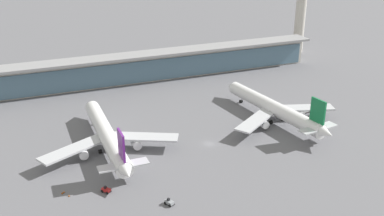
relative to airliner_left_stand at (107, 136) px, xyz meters
name	(u,v)px	position (x,y,z in m)	size (l,w,h in m)	color
ground_plane	(209,144)	(36.20, -9.75, -5.52)	(1200.00, 1200.00, 0.00)	slate
airliner_left_stand	(107,136)	(0.00, 0.00, 0.00)	(50.70, 65.70, 17.55)	white
airliner_centre_stand	(275,109)	(70.33, -0.59, 0.00)	(50.17, 65.80, 17.55)	white
service_truck_near_nose_red	(305,109)	(87.20, 1.58, -3.83)	(7.62, 3.74, 3.10)	#B21E1E
service_truck_under_wing_grey	(169,202)	(9.30, -41.18, -4.65)	(2.79, 3.32, 2.05)	gray
service_truck_mid_apron_red	(106,190)	(-6.58, -27.64, -4.65)	(3.10, 3.30, 2.05)	#B21E1E
terminal_building	(147,66)	(36.20, 69.47, 2.34)	(190.26, 12.80, 15.20)	beige
safety_cone_alpha	(64,192)	(-18.74, -22.98, -5.21)	(0.62, 0.62, 0.70)	orange
safety_cone_bravo	(62,193)	(-19.30, -23.34, -5.21)	(0.62, 0.62, 0.70)	orange
safety_cone_charlie	(69,195)	(-17.58, -25.61, -5.21)	(0.62, 0.62, 0.70)	orange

